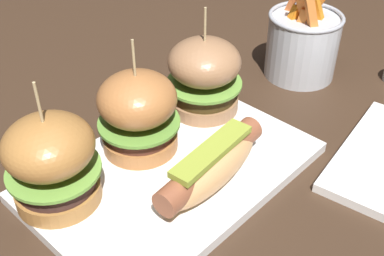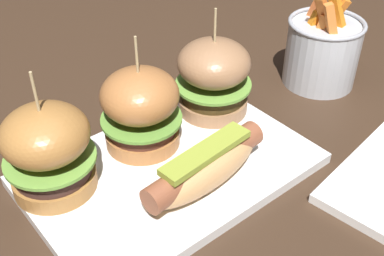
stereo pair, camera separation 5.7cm
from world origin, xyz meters
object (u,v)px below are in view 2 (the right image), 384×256
(hot_dog, at_px, (206,167))
(slider_center, at_px, (139,109))
(slider_left, at_px, (48,150))
(platter_main, at_px, (171,169))
(fries_bucket, at_px, (322,50))
(slider_right, at_px, (214,76))

(hot_dog, distance_m, slider_center, 0.11)
(slider_center, bearing_deg, slider_left, -178.76)
(slider_left, height_order, slider_center, slider_left)
(slider_left, bearing_deg, slider_center, 1.24)
(platter_main, bearing_deg, hot_dog, -77.48)
(slider_left, bearing_deg, hot_dog, -38.31)
(platter_main, height_order, hot_dog, hot_dog)
(slider_left, bearing_deg, fries_bucket, -3.86)
(fries_bucket, bearing_deg, platter_main, -175.27)
(platter_main, relative_size, slider_center, 2.25)
(hot_dog, relative_size, slider_right, 1.14)
(slider_left, xyz_separation_m, slider_center, (0.12, 0.00, -0.00))
(platter_main, distance_m, fries_bucket, 0.31)
(platter_main, bearing_deg, slider_center, 92.12)
(slider_center, bearing_deg, fries_bucket, -5.81)
(platter_main, height_order, slider_center, slider_center)
(hot_dog, xyz_separation_m, slider_left, (-0.13, 0.11, 0.03))
(slider_right, height_order, fries_bucket, slider_right)
(hot_dog, distance_m, slider_right, 0.15)
(hot_dog, bearing_deg, platter_main, 102.52)
(platter_main, relative_size, hot_dog, 1.97)
(slider_center, bearing_deg, slider_right, 0.05)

